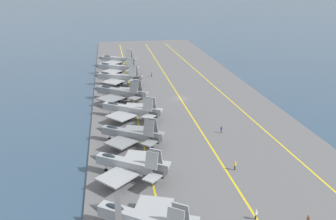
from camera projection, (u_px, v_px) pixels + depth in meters
ground_plane at (180, 100)px, 102.11m from camera, size 2000.00×2000.00×0.00m
carrier_deck at (180, 99)px, 102.04m from camera, size 205.49×49.12×0.40m
deck_stripe_foul_line at (225, 96)px, 104.07m from camera, size 184.85×6.61×0.01m
deck_stripe_centerline at (180, 98)px, 101.97m from camera, size 184.94×0.36×0.01m
deck_stripe_edge_line at (133, 101)px, 99.86m from camera, size 184.94×0.99×0.01m
parked_jet_nearest at (141, 220)px, 46.98m from camera, size 13.60×15.35×6.08m
parked_jet_second at (128, 164)px, 60.82m from camera, size 13.07×14.58×6.12m
parked_jet_third at (129, 134)px, 73.23m from camera, size 12.46×14.85×6.30m
parked_jet_fourth at (128, 109)px, 86.53m from camera, size 13.68×16.52×6.21m
parked_jet_fifth at (118, 92)px, 99.36m from camera, size 14.41×16.23×6.64m
parked_jet_sixth at (117, 77)px, 113.83m from camera, size 13.02×16.48×6.77m
parked_jet_seventh at (116, 68)px, 127.16m from camera, size 12.91×16.79×5.97m
parked_jet_eighth at (117, 59)px, 139.31m from camera, size 13.44×15.73×6.74m
crew_yellow_vest at (235, 165)px, 63.52m from camera, size 0.45×0.46×1.75m
crew_blue_vest at (221, 129)px, 78.91m from camera, size 0.43×0.46×1.66m
crew_green_vest at (152, 74)px, 124.17m from camera, size 0.39×0.27×1.81m
crew_white_vest at (256, 214)px, 50.43m from camera, size 0.37×0.45×1.65m
crew_brown_vest at (308, 220)px, 49.08m from camera, size 0.44×0.46×1.79m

